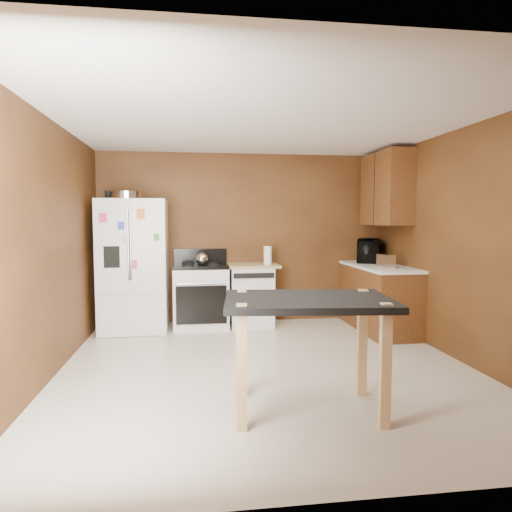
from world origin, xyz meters
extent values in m
plane|color=beige|center=(0.00, 0.00, 0.00)|extent=(4.50, 4.50, 0.00)
plane|color=white|center=(0.00, 0.00, 2.50)|extent=(4.50, 4.50, 0.00)
plane|color=brown|center=(0.00, 2.25, 1.25)|extent=(4.20, 0.00, 4.20)
plane|color=brown|center=(0.00, -2.25, 1.25)|extent=(4.20, 0.00, 4.20)
plane|color=brown|center=(-2.10, 0.00, 1.25)|extent=(0.00, 4.50, 4.50)
plane|color=brown|center=(2.10, 0.00, 1.25)|extent=(0.00, 4.50, 4.50)
cylinder|color=silver|center=(-1.62, 1.83, 1.85)|extent=(0.40, 0.40, 0.10)
cylinder|color=black|center=(-1.86, 1.81, 1.86)|extent=(0.07, 0.07, 0.11)
sphere|color=silver|center=(-0.62, 1.79, 0.99)|extent=(0.17, 0.17, 0.17)
cylinder|color=white|center=(0.31, 1.85, 1.02)|extent=(0.13, 0.13, 0.26)
cylinder|color=green|center=(0.33, 1.99, 0.94)|extent=(0.11, 0.11, 0.10)
cube|color=silver|center=(1.74, 1.08, 0.99)|extent=(0.17, 0.25, 0.18)
imported|color=black|center=(1.82, 1.91, 1.06)|extent=(0.58, 0.67, 0.31)
cube|color=white|center=(-1.55, 1.88, 0.90)|extent=(0.90, 0.75, 1.80)
cube|color=white|center=(-1.78, 1.49, 1.18)|extent=(0.43, 0.02, 1.20)
cube|color=white|center=(-1.32, 1.49, 1.18)|extent=(0.43, 0.02, 1.20)
cube|color=white|center=(-1.55, 1.49, 0.28)|extent=(0.88, 0.02, 0.54)
cube|color=black|center=(-1.78, 1.48, 1.05)|extent=(0.20, 0.01, 0.28)
cylinder|color=silver|center=(-1.56, 1.46, 1.20)|extent=(0.02, 0.02, 0.90)
cylinder|color=silver|center=(-1.54, 1.46, 1.20)|extent=(0.02, 0.02, 0.90)
cube|color=#F73A6C|center=(-1.87, 1.46, 1.55)|extent=(0.09, 0.00, 0.12)
cube|color=blue|center=(-1.65, 1.46, 1.45)|extent=(0.08, 0.00, 0.10)
cube|color=orange|center=(-1.40, 1.46, 1.60)|extent=(0.10, 0.00, 0.13)
cube|color=green|center=(-1.21, 1.46, 1.30)|extent=(0.07, 0.00, 0.09)
cube|color=#C95B59|center=(-1.50, 1.46, 0.95)|extent=(0.08, 0.00, 0.11)
cube|color=white|center=(-1.25, 1.46, 0.80)|extent=(0.09, 0.00, 0.10)
cube|color=#9ED2ED|center=(-1.60, 1.46, 1.25)|extent=(0.07, 0.00, 0.07)
cube|color=white|center=(-0.64, 1.93, 0.42)|extent=(0.76, 0.65, 0.85)
cube|color=black|center=(-0.64, 1.93, 0.88)|extent=(0.76, 0.65, 0.05)
cube|color=black|center=(-0.64, 2.21, 1.00)|extent=(0.76, 0.06, 0.20)
cube|color=black|center=(-0.64, 1.59, 0.38)|extent=(0.68, 0.02, 0.52)
cylinder|color=silver|center=(-0.64, 1.58, 0.67)|extent=(0.62, 0.02, 0.02)
cylinder|color=black|center=(-0.82, 2.08, 0.91)|extent=(0.17, 0.17, 0.02)
cylinder|color=black|center=(-0.46, 2.08, 0.91)|extent=(0.17, 0.17, 0.02)
cylinder|color=black|center=(-0.82, 1.77, 0.91)|extent=(0.17, 0.17, 0.02)
cylinder|color=black|center=(-0.46, 1.77, 0.91)|extent=(0.17, 0.17, 0.02)
cube|color=white|center=(0.08, 1.95, 0.42)|extent=(0.60, 0.60, 0.85)
cube|color=black|center=(0.08, 1.64, 0.76)|extent=(0.56, 0.02, 0.07)
cube|color=tan|center=(0.08, 1.95, 0.87)|extent=(0.78, 0.62, 0.04)
cube|color=brown|center=(1.80, 1.45, 0.43)|extent=(0.60, 1.55, 0.86)
cube|color=white|center=(1.80, 1.45, 0.88)|extent=(0.63, 1.58, 0.04)
cube|color=brown|center=(1.93, 1.55, 1.95)|extent=(0.35, 1.05, 1.00)
cube|color=black|center=(1.75, 1.55, 1.95)|extent=(0.01, 0.01, 1.00)
cube|color=black|center=(0.15, -1.07, 0.89)|extent=(1.38, 1.00, 0.05)
cube|color=tan|center=(-0.34, -0.70, 0.46)|extent=(0.08, 0.08, 0.93)
cube|color=tan|center=(0.70, -0.81, 0.46)|extent=(0.08, 0.08, 0.93)
cube|color=tan|center=(-0.40, -1.33, 0.46)|extent=(0.08, 0.08, 0.93)
cube|color=tan|center=(0.63, -1.45, 0.46)|extent=(0.08, 0.08, 0.93)
camera|label=1|loc=(-0.74, -4.52, 1.52)|focal=32.00mm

